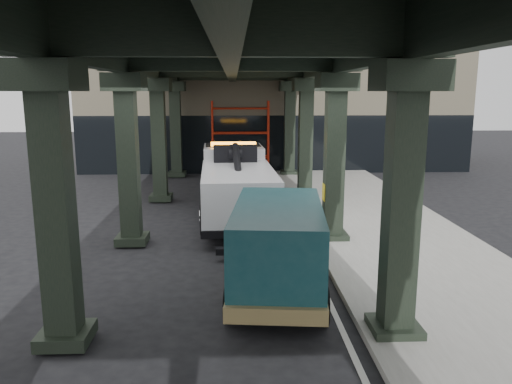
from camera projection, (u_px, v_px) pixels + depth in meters
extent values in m
plane|color=black|center=(248.00, 266.00, 13.09)|extent=(90.00, 90.00, 0.00)
cube|color=gray|center=(393.00, 239.00, 15.22)|extent=(5.00, 40.00, 0.15)
cube|color=silver|center=(302.00, 242.00, 15.12)|extent=(0.12, 38.00, 0.01)
cube|color=black|center=(401.00, 207.00, 8.79)|extent=(0.55, 0.55, 5.00)
cube|color=black|center=(409.00, 76.00, 8.34)|extent=(1.10, 1.10, 0.50)
cube|color=black|center=(394.00, 329.00, 9.25)|extent=(0.90, 0.90, 0.24)
cube|color=black|center=(334.00, 161.00, 14.66)|extent=(0.55, 0.55, 5.00)
cube|color=black|center=(337.00, 82.00, 14.22)|extent=(1.10, 1.10, 0.50)
cube|color=black|center=(332.00, 236.00, 15.12)|extent=(0.90, 0.90, 0.24)
cube|color=black|center=(305.00, 141.00, 20.54)|extent=(0.55, 0.55, 5.00)
cube|color=black|center=(307.00, 85.00, 20.09)|extent=(1.10, 1.10, 0.50)
cube|color=black|center=(304.00, 196.00, 21.00)|extent=(0.90, 0.90, 0.24)
cube|color=black|center=(290.00, 130.00, 26.41)|extent=(0.55, 0.55, 5.00)
cube|color=black|center=(290.00, 86.00, 25.97)|extent=(1.10, 1.10, 0.50)
cube|color=black|center=(289.00, 173.00, 26.87)|extent=(0.90, 0.90, 0.24)
cube|color=black|center=(56.00, 210.00, 8.53)|extent=(0.55, 0.55, 5.00)
cube|color=black|center=(45.00, 76.00, 8.08)|extent=(1.10, 1.10, 0.50)
cube|color=black|center=(66.00, 335.00, 8.99)|extent=(0.90, 0.90, 0.24)
cube|color=black|center=(128.00, 162.00, 14.41)|extent=(0.55, 0.55, 5.00)
cube|color=black|center=(124.00, 82.00, 13.96)|extent=(1.10, 1.10, 0.50)
cube|color=black|center=(132.00, 239.00, 14.87)|extent=(0.90, 0.90, 0.24)
cube|color=black|center=(159.00, 141.00, 20.28)|extent=(0.55, 0.55, 5.00)
cube|color=black|center=(157.00, 85.00, 19.83)|extent=(1.10, 1.10, 0.50)
cube|color=black|center=(161.00, 197.00, 20.74)|extent=(0.90, 0.90, 0.24)
cube|color=black|center=(176.00, 130.00, 26.16)|extent=(0.55, 0.55, 5.00)
cube|color=black|center=(174.00, 86.00, 25.71)|extent=(1.10, 1.10, 0.50)
cube|color=black|center=(177.00, 174.00, 26.62)|extent=(0.90, 0.90, 0.24)
cube|color=black|center=(338.00, 53.00, 14.06)|extent=(0.35, 32.00, 1.10)
cube|color=black|center=(123.00, 53.00, 13.80)|extent=(0.35, 32.00, 1.10)
cube|color=black|center=(231.00, 53.00, 13.93)|extent=(0.35, 32.00, 1.10)
cube|color=black|center=(231.00, 27.00, 13.79)|extent=(7.40, 32.00, 0.30)
cube|color=#C6B793|center=(270.00, 99.00, 31.96)|extent=(22.00, 10.00, 8.00)
cylinder|color=red|center=(213.00, 138.00, 27.22)|extent=(0.08, 0.08, 4.00)
cylinder|color=red|center=(212.00, 139.00, 26.43)|extent=(0.08, 0.08, 4.00)
cylinder|color=red|center=(268.00, 138.00, 27.35)|extent=(0.08, 0.08, 4.00)
cylinder|color=red|center=(269.00, 139.00, 26.56)|extent=(0.08, 0.08, 4.00)
cylinder|color=red|center=(240.00, 156.00, 27.48)|extent=(3.00, 0.08, 0.08)
cylinder|color=red|center=(240.00, 132.00, 27.22)|extent=(3.00, 0.08, 0.08)
cylinder|color=red|center=(240.00, 108.00, 26.96)|extent=(3.00, 0.08, 0.08)
cube|color=black|center=(237.00, 202.00, 17.54)|extent=(1.29, 7.34, 0.24)
cube|color=silver|center=(233.00, 168.00, 19.80)|extent=(2.39, 2.44, 1.75)
cube|color=silver|center=(232.00, 176.00, 20.90)|extent=(2.32, 0.78, 0.88)
cube|color=black|center=(233.00, 155.00, 19.94)|extent=(2.20, 1.36, 0.83)
cube|color=silver|center=(238.00, 190.00, 16.32)|extent=(2.55, 4.97, 1.36)
cube|color=orange|center=(233.00, 144.00, 19.42)|extent=(1.76, 0.35, 0.16)
cube|color=black|center=(235.00, 154.00, 18.03)|extent=(1.58, 0.65, 0.58)
cylinder|color=black|center=(238.00, 167.00, 16.37)|extent=(0.38, 3.41, 1.31)
cube|color=black|center=(243.00, 241.00, 14.09)|extent=(0.35, 1.37, 0.18)
cube|color=black|center=(245.00, 250.00, 13.43)|extent=(1.57, 0.31, 0.18)
cylinder|color=black|center=(207.00, 191.00, 20.19)|extent=(0.39, 1.09, 1.07)
cylinder|color=silver|center=(207.00, 191.00, 20.19)|extent=(0.41, 0.61, 0.59)
cylinder|color=black|center=(259.00, 190.00, 20.37)|extent=(0.39, 1.09, 1.07)
cylinder|color=silver|center=(259.00, 190.00, 20.37)|extent=(0.41, 0.61, 0.59)
cylinder|color=black|center=(206.00, 209.00, 17.05)|extent=(0.39, 1.09, 1.07)
cylinder|color=silver|center=(206.00, 209.00, 17.05)|extent=(0.41, 0.61, 0.59)
cylinder|color=black|center=(268.00, 208.00, 17.23)|extent=(0.39, 1.09, 1.07)
cylinder|color=silver|center=(268.00, 208.00, 17.23)|extent=(0.41, 0.61, 0.59)
cylinder|color=black|center=(206.00, 219.00, 15.81)|extent=(0.39, 1.09, 1.07)
cylinder|color=silver|center=(206.00, 219.00, 15.81)|extent=(0.41, 0.61, 0.59)
cylinder|color=black|center=(273.00, 217.00, 16.00)|extent=(0.39, 1.09, 1.07)
cylinder|color=silver|center=(273.00, 217.00, 16.00)|extent=(0.41, 0.61, 0.59)
cube|color=#133E44|center=(280.00, 229.00, 13.42)|extent=(1.93, 1.17, 0.80)
cube|color=#133E44|center=(278.00, 244.00, 10.95)|extent=(2.29, 4.20, 1.74)
cube|color=olive|center=(278.00, 269.00, 11.44)|extent=(2.43, 5.18, 0.31)
cube|color=black|center=(280.00, 207.00, 12.93)|extent=(1.77, 0.56, 0.74)
cube|color=black|center=(278.00, 221.00, 11.12)|extent=(2.23, 3.40, 0.49)
cube|color=silver|center=(280.00, 237.00, 13.96)|extent=(1.79, 0.29, 0.27)
cylinder|color=black|center=(246.00, 246.00, 13.53)|extent=(0.33, 0.77, 0.75)
cylinder|color=silver|center=(246.00, 246.00, 13.53)|extent=(0.33, 0.44, 0.41)
cylinder|color=black|center=(313.00, 247.00, 13.42)|extent=(0.33, 0.77, 0.75)
cylinder|color=silver|center=(313.00, 247.00, 13.42)|extent=(0.33, 0.44, 0.41)
cylinder|color=black|center=(231.00, 304.00, 9.85)|extent=(0.33, 0.77, 0.75)
cylinder|color=silver|center=(231.00, 304.00, 9.85)|extent=(0.33, 0.44, 0.41)
cylinder|color=black|center=(322.00, 306.00, 9.75)|extent=(0.33, 0.77, 0.75)
cylinder|color=silver|center=(322.00, 306.00, 9.75)|extent=(0.33, 0.44, 0.41)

